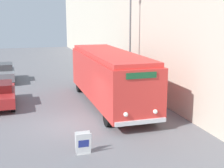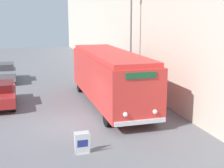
{
  "view_description": "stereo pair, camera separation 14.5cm",
  "coord_description": "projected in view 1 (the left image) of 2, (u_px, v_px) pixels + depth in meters",
  "views": [
    {
      "loc": [
        -2.26,
        -14.93,
        5.44
      ],
      "look_at": [
        2.41,
        0.44,
        1.88
      ],
      "focal_mm": 50.0,
      "sensor_mm": 36.0,
      "label": 1
    },
    {
      "loc": [
        -2.12,
        -14.98,
        5.44
      ],
      "look_at": [
        2.41,
        0.44,
        1.88
      ],
      "focal_mm": 50.0,
      "sensor_mm": 36.0,
      "label": 2
    }
  ],
  "objects": [
    {
      "name": "ground_plane",
      "position": [
        69.0,
        125.0,
        15.77
      ],
      "size": [
        80.0,
        80.0,
        0.0
      ],
      "primitive_type": "plane",
      "color": "slate"
    },
    {
      "name": "sign_board",
      "position": [
        83.0,
        144.0,
        12.39
      ],
      "size": [
        0.61,
        0.34,
        0.91
      ],
      "color": "gray",
      "rests_on": "ground_plane"
    },
    {
      "name": "building_wall_right",
      "position": [
        123.0,
        32.0,
        26.01
      ],
      "size": [
        0.3,
        60.0,
        8.17
      ],
      "color": "beige",
      "rests_on": "ground_plane"
    },
    {
      "name": "streetlamp",
      "position": [
        130.0,
        27.0,
        21.63
      ],
      "size": [
        0.36,
        0.36,
        7.21
      ],
      "color": "#595E60",
      "rests_on": "ground_plane"
    },
    {
      "name": "vintage_bus",
      "position": [
        109.0,
        75.0,
        19.04
      ],
      "size": [
        2.66,
        10.43,
        3.27
      ],
      "color": "black",
      "rests_on": "ground_plane"
    },
    {
      "name": "parked_car_mid",
      "position": [
        3.0,
        73.0,
        25.84
      ],
      "size": [
        1.84,
        4.23,
        1.52
      ],
      "rotation": [
        0.0,
        0.0,
        0.01
      ],
      "color": "black",
      "rests_on": "ground_plane"
    }
  ]
}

